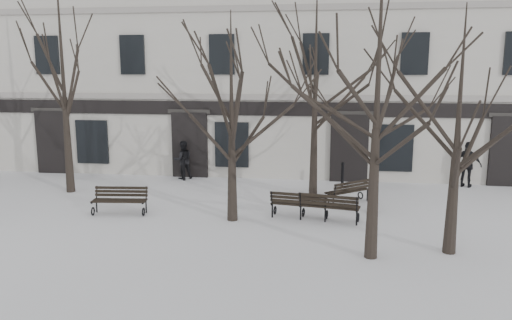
% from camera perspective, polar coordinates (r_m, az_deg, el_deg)
% --- Properties ---
extents(ground, '(100.00, 100.00, 0.00)m').
position_cam_1_polar(ground, '(14.49, -2.17, -8.96)').
color(ground, white).
rests_on(ground, ground).
extents(building, '(40.40, 10.20, 11.40)m').
position_cam_1_polar(building, '(26.54, 2.63, 11.93)').
color(building, beige).
rests_on(building, ground).
extents(tree_1, '(4.57, 4.57, 6.53)m').
position_cam_1_polar(tree_1, '(15.47, -2.83, 7.73)').
color(tree_1, black).
rests_on(tree_1, ground).
extents(tree_2, '(5.55, 5.55, 7.93)m').
position_cam_1_polar(tree_2, '(12.57, 13.87, 10.82)').
color(tree_2, black).
rests_on(tree_2, ground).
extents(tree_3, '(4.47, 4.47, 6.38)m').
position_cam_1_polar(tree_3, '(13.58, 22.26, 6.20)').
color(tree_3, black).
rests_on(tree_3, ground).
extents(tree_4, '(6.22, 6.22, 8.88)m').
position_cam_1_polar(tree_4, '(20.57, -21.38, 11.79)').
color(tree_4, black).
rests_on(tree_4, ground).
extents(tree_5, '(5.65, 5.65, 8.07)m').
position_cam_1_polar(tree_5, '(18.79, 6.84, 11.07)').
color(tree_5, black).
rests_on(tree_5, ground).
extents(tree_6, '(5.61, 5.61, 8.01)m').
position_cam_1_polar(tree_6, '(16.75, 13.85, 10.81)').
color(tree_6, black).
rests_on(tree_6, ground).
extents(bench_1, '(1.90, 0.93, 0.92)m').
position_cam_1_polar(bench_1, '(16.23, 4.96, -5.00)').
color(bench_1, black).
rests_on(bench_1, ground).
extents(bench_2, '(1.97, 1.04, 0.95)m').
position_cam_1_polar(bench_2, '(16.03, 8.36, -5.21)').
color(bench_2, black).
rests_on(bench_2, ground).
extents(bench_3, '(1.84, 0.81, 0.90)m').
position_cam_1_polar(bench_3, '(17.35, -15.29, -4.37)').
color(bench_3, black).
rests_on(bench_3, ground).
extents(bench_4, '(1.72, 1.59, 0.88)m').
position_cam_1_polar(bench_4, '(18.27, 10.55, -3.46)').
color(bench_4, black).
rests_on(bench_4, ground).
extents(bollard_a, '(0.13, 0.13, 1.04)m').
position_cam_1_polar(bollard_a, '(21.87, -8.25, -0.90)').
color(bollard_a, black).
rests_on(bollard_a, ground).
extents(bollard_b, '(0.14, 0.14, 1.07)m').
position_cam_1_polar(bollard_b, '(20.60, 9.85, -1.61)').
color(bollard_b, black).
rests_on(bollard_b, ground).
extents(pedestrian_b, '(1.02, 0.93, 1.69)m').
position_cam_1_polar(pedestrian_b, '(22.36, -8.29, -2.11)').
color(pedestrian_b, black).
rests_on(pedestrian_b, ground).
extents(pedestrian_c, '(1.19, 0.94, 1.88)m').
position_cam_1_polar(pedestrian_c, '(22.32, 22.85, -2.85)').
color(pedestrian_c, black).
rests_on(pedestrian_c, ground).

